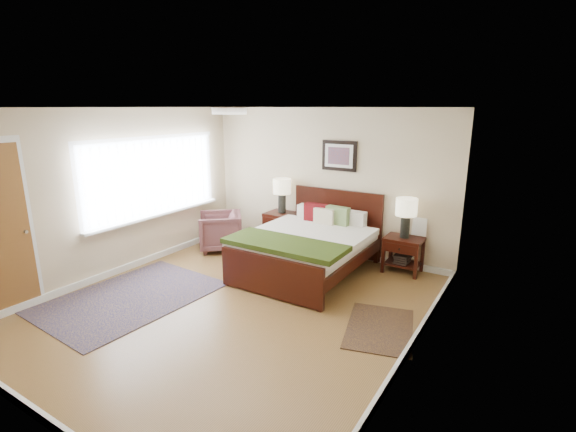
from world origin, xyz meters
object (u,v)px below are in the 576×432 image
object	(u,v)px
nightstand_left	(281,220)
lamp_left	(282,190)
lamp_right	(406,211)
rug_persian	(131,297)
nightstand_right	(403,251)
armchair	(220,231)
bed	(309,241)

from	to	relation	value
nightstand_left	lamp_left	distance (m)	0.55
lamp_left	lamp_right	xyz separation A→B (m)	(2.23, 0.00, -0.09)
lamp_left	rug_persian	bearing A→B (deg)	-101.96
nightstand_left	nightstand_right	size ratio (longest dim) A/B	1.16
lamp_left	armchair	size ratio (longest dim) A/B	0.82
bed	armchair	size ratio (longest dim) A/B	2.82
nightstand_left	lamp_right	bearing A→B (deg)	0.56
nightstand_left	nightstand_right	xyz separation A→B (m)	(2.23, 0.01, -0.18)
lamp_left	lamp_right	size ratio (longest dim) A/B	1.00
bed	nightstand_right	xyz separation A→B (m)	(1.23, 0.79, -0.17)
bed	lamp_right	xyz separation A→B (m)	(1.23, 0.80, 0.46)
lamp_right	rug_persian	bearing A→B (deg)	-134.85
bed	armchair	world-z (taller)	bed
lamp_left	armchair	xyz separation A→B (m)	(-0.88, -0.68, -0.74)
bed	nightstand_left	bearing A→B (deg)	141.97
lamp_right	armchair	bearing A→B (deg)	-167.64
rug_persian	nightstand_left	bearing A→B (deg)	81.16
armchair	nightstand_right	bearing A→B (deg)	61.39
bed	nightstand_left	world-z (taller)	bed
nightstand_right	lamp_left	size ratio (longest dim) A/B	0.93
nightstand_left	lamp_right	distance (m)	2.28
nightstand_right	lamp_right	distance (m)	0.64
nightstand_right	lamp_left	bearing A→B (deg)	179.66
bed	lamp_left	bearing A→B (deg)	141.20
bed	lamp_right	bearing A→B (deg)	33.11
nightstand_left	rug_persian	world-z (taller)	nightstand_left
bed	nightstand_right	size ratio (longest dim) A/B	3.71
bed	lamp_right	distance (m)	1.54
lamp_left	armchair	bearing A→B (deg)	-142.28
lamp_left	rug_persian	distance (m)	3.11
nightstand_left	armchair	bearing A→B (deg)	-143.19
nightstand_left	lamp_left	world-z (taller)	lamp_left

